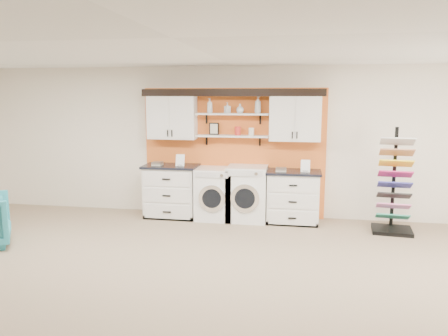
% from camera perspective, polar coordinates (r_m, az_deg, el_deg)
% --- Properties ---
extents(floor, '(10.00, 10.00, 0.00)m').
position_cam_1_polar(floor, '(4.83, -6.15, -18.61)').
color(floor, gray).
rests_on(floor, ground).
extents(ceiling, '(10.00, 10.00, 0.00)m').
position_cam_1_polar(ceiling, '(4.29, -6.84, 16.54)').
color(ceiling, white).
rests_on(ceiling, wall_back).
extents(wall_back, '(10.00, 0.00, 10.00)m').
position_cam_1_polar(wall_back, '(8.22, 1.29, 3.42)').
color(wall_back, '#F0E3CF').
rests_on(wall_back, floor).
extents(accent_panel, '(3.40, 0.07, 2.40)m').
position_cam_1_polar(accent_panel, '(8.21, 1.25, 2.01)').
color(accent_panel, orange).
rests_on(accent_panel, wall_back).
extents(upper_cabinet_left, '(0.90, 0.35, 0.84)m').
position_cam_1_polar(upper_cabinet_left, '(8.23, -6.77, 6.72)').
color(upper_cabinet_left, silver).
rests_on(upper_cabinet_left, wall_back).
extents(upper_cabinet_right, '(0.90, 0.35, 0.84)m').
position_cam_1_polar(upper_cabinet_right, '(7.89, 9.28, 6.55)').
color(upper_cabinet_right, silver).
rests_on(upper_cabinet_right, wall_back).
extents(shelf_lower, '(1.32, 0.28, 0.03)m').
position_cam_1_polar(shelf_lower, '(8.01, 1.09, 4.20)').
color(shelf_lower, silver).
rests_on(shelf_lower, wall_back).
extents(shelf_upper, '(1.32, 0.28, 0.03)m').
position_cam_1_polar(shelf_upper, '(7.98, 1.10, 7.06)').
color(shelf_upper, silver).
rests_on(shelf_upper, wall_back).
extents(crown_molding, '(3.30, 0.41, 0.13)m').
position_cam_1_polar(crown_molding, '(7.99, 1.12, 9.91)').
color(crown_molding, black).
rests_on(crown_molding, wall_back).
extents(picture_frame, '(0.18, 0.02, 0.22)m').
position_cam_1_polar(picture_frame, '(8.11, -1.31, 5.15)').
color(picture_frame, black).
rests_on(picture_frame, shelf_lower).
extents(canister_red, '(0.11, 0.11, 0.16)m').
position_cam_1_polar(canister_red, '(7.99, 1.80, 4.87)').
color(canister_red, red).
rests_on(canister_red, shelf_lower).
extents(canister_cream, '(0.10, 0.10, 0.14)m').
position_cam_1_polar(canister_cream, '(7.96, 3.59, 4.76)').
color(canister_cream, silver).
rests_on(canister_cream, shelf_lower).
extents(base_cabinet_left, '(1.01, 0.66, 0.98)m').
position_cam_1_polar(base_cabinet_left, '(8.26, -6.88, -3.00)').
color(base_cabinet_left, silver).
rests_on(base_cabinet_left, floor).
extents(base_cabinet_right, '(0.96, 0.66, 0.94)m').
position_cam_1_polar(base_cabinet_right, '(7.93, 9.00, -3.72)').
color(base_cabinet_right, silver).
rests_on(base_cabinet_right, floor).
extents(washer, '(0.68, 0.71, 0.95)m').
position_cam_1_polar(washer, '(8.07, -1.14, -3.34)').
color(washer, white).
rests_on(washer, floor).
extents(dryer, '(0.72, 0.71, 1.00)m').
position_cam_1_polar(dryer, '(7.97, 3.04, -3.32)').
color(dryer, white).
rests_on(dryer, floor).
extents(sample_rack, '(0.69, 0.59, 1.75)m').
position_cam_1_polar(sample_rack, '(7.81, 21.26, -3.90)').
color(sample_rack, black).
rests_on(sample_rack, floor).
extents(soap_bottle_a, '(0.14, 0.14, 0.27)m').
position_cam_1_polar(soap_bottle_a, '(8.05, -1.87, 8.13)').
color(soap_bottle_a, silver).
rests_on(soap_bottle_a, shelf_upper).
extents(soap_bottle_b, '(0.13, 0.13, 0.19)m').
position_cam_1_polar(soap_bottle_b, '(7.99, 0.45, 7.87)').
color(soap_bottle_b, silver).
rests_on(soap_bottle_b, shelf_upper).
extents(soap_bottle_c, '(0.14, 0.14, 0.17)m').
position_cam_1_polar(soap_bottle_c, '(7.96, 2.10, 7.78)').
color(soap_bottle_c, silver).
rests_on(soap_bottle_c, shelf_upper).
extents(soap_bottle_d, '(0.16, 0.16, 0.30)m').
position_cam_1_polar(soap_bottle_d, '(7.92, 4.45, 8.22)').
color(soap_bottle_d, silver).
rests_on(soap_bottle_d, shelf_upper).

